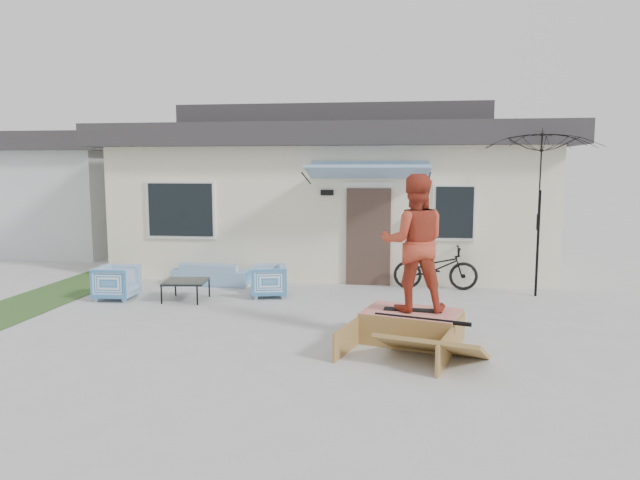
# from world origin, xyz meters

# --- Properties ---
(ground) EXTENTS (90.00, 90.00, 0.00)m
(ground) POSITION_xyz_m (0.00, 0.00, 0.00)
(ground) COLOR #AAAAAA
(ground) RESTS_ON ground
(grass_strip) EXTENTS (1.40, 8.00, 0.01)m
(grass_strip) POSITION_xyz_m (-5.20, 2.00, 0.00)
(grass_strip) COLOR #2C4F22
(grass_strip) RESTS_ON ground
(house) EXTENTS (10.80, 8.49, 4.10)m
(house) POSITION_xyz_m (0.00, 7.99, 1.94)
(house) COLOR beige
(house) RESTS_ON ground
(neighbor_house) EXTENTS (8.60, 7.60, 3.50)m
(neighbor_house) POSITION_xyz_m (-10.50, 10.00, 1.78)
(neighbor_house) COLOR silver
(neighbor_house) RESTS_ON ground
(loveseat) EXTENTS (1.73, 0.63, 0.66)m
(loveseat) POSITION_xyz_m (-2.36, 4.08, 0.33)
(loveseat) COLOR teal
(loveseat) RESTS_ON ground
(armchair_left) EXTENTS (0.69, 0.73, 0.73)m
(armchair_left) POSITION_xyz_m (-3.74, 2.43, 0.37)
(armchair_left) COLOR teal
(armchair_left) RESTS_ON ground
(armchair_right) EXTENTS (0.78, 0.81, 0.70)m
(armchair_right) POSITION_xyz_m (-0.89, 3.04, 0.35)
(armchair_right) COLOR teal
(armchair_right) RESTS_ON ground
(coffee_table) EXTENTS (0.87, 0.87, 0.38)m
(coffee_table) POSITION_xyz_m (-2.39, 2.52, 0.19)
(coffee_table) COLOR black
(coffee_table) RESTS_ON ground
(bicycle) EXTENTS (1.75, 0.63, 1.11)m
(bicycle) POSITION_xyz_m (2.42, 4.19, 0.56)
(bicycle) COLOR black
(bicycle) RESTS_ON ground
(patio_umbrella) EXTENTS (2.25, 2.08, 2.20)m
(patio_umbrella) POSITION_xyz_m (4.36, 3.79, 1.75)
(patio_umbrella) COLOR black
(patio_umbrella) RESTS_ON ground
(skate_ramp) EXTENTS (1.80, 2.10, 0.45)m
(skate_ramp) POSITION_xyz_m (1.83, 0.39, 0.22)
(skate_ramp) COLOR olive
(skate_ramp) RESTS_ON ground
(skateboard) EXTENTS (0.85, 0.27, 0.05)m
(skateboard) POSITION_xyz_m (1.85, 0.44, 0.47)
(skateboard) COLOR black
(skateboard) RESTS_ON skate_ramp
(skater) EXTENTS (1.01, 0.81, 1.97)m
(skater) POSITION_xyz_m (1.85, 0.44, 1.49)
(skater) COLOR #AD3A25
(skater) RESTS_ON skateboard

